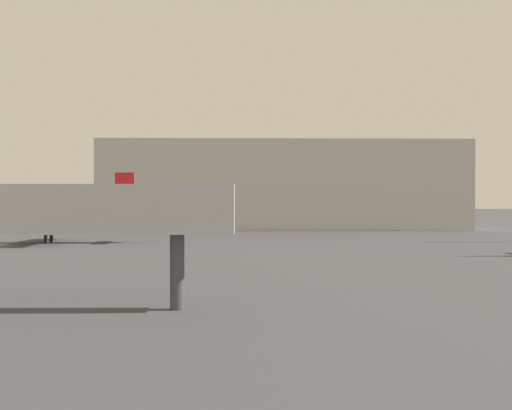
% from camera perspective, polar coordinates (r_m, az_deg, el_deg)
% --- Properties ---
extents(airplane_distant, '(26.51, 16.76, 8.29)m').
position_cam_1_polar(airplane_distant, '(86.82, -16.85, -1.30)').
color(airplane_distant, '#B2BCCC').
rests_on(airplane_distant, ground_plane).
extents(jet_bridge, '(20.62, 2.84, 6.24)m').
position_cam_1_polar(jet_bridge, '(36.11, -19.90, -0.50)').
color(jet_bridge, '#B2B7BC').
rests_on(jet_bridge, ground_plane).
extents(terminal_building, '(60.21, 21.28, 14.64)m').
position_cam_1_polar(terminal_building, '(122.28, 2.08, 1.56)').
color(terminal_building, '#B7B7B2').
rests_on(terminal_building, ground_plane).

